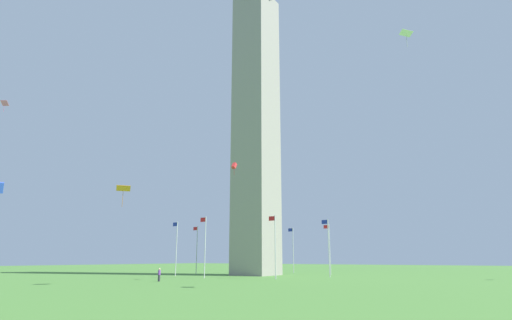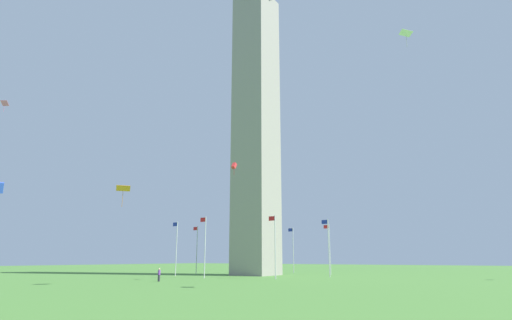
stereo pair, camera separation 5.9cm
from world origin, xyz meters
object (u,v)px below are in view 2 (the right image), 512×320
flagpole_s (328,245)px  kite_white_diamond (406,34)px  obelisk_monument (256,109)px  flagpole_nw (243,248)px  flagpole_sw (329,247)px  flagpole_ne (176,246)px  kite_pink_diamond (5,103)px  flagpole_n (197,247)px  flagpole_se (275,244)px  person_purple_shirt (159,275)px  kite_red_box (234,166)px  flagpole_w (293,248)px  flagpole_e (205,244)px  kite_blue_box (0,188)px  kite_orange_diamond (123,189)px

flagpole_s → kite_white_diamond: (-18.95, 22.12, 19.91)m
obelisk_monument → flagpole_nw: size_ratio=6.81×
obelisk_monument → flagpole_sw: size_ratio=6.81×
flagpole_ne → kite_pink_diamond: bearing=61.2°
flagpole_n → flagpole_ne: 10.51m
flagpole_n → flagpole_sw: same height
kite_pink_diamond → flagpole_n: bearing=-105.3°
flagpole_se → flagpole_nw: bearing=-45.0°
flagpole_se → flagpole_sw: same height
flagpole_sw → person_purple_shirt: (9.33, 32.62, -4.08)m
flagpole_s → kite_white_diamond: bearing=130.6°
flagpole_se → person_purple_shirt: flagpole_se is taller
flagpole_n → flagpole_s: size_ratio=1.00×
flagpole_se → kite_red_box: kite_red_box is taller
flagpole_ne → kite_pink_diamond: 34.39m
flagpole_sw → kite_pink_diamond: 58.20m
kite_pink_diamond → flagpole_s: bearing=-137.3°
flagpole_ne → flagpole_w: bearing=-112.5°
flagpole_ne → flagpole_nw: size_ratio=1.00×
flagpole_e → kite_white_diamond: bearing=165.6°
flagpole_e → kite_red_box: 13.32m
obelisk_monument → flagpole_n: size_ratio=6.81×
flagpole_e → kite_pink_diamond: 36.83m
flagpole_se → flagpole_w: (9.71, -23.43, 0.00)m
flagpole_e → person_purple_shirt: size_ratio=5.52×
kite_pink_diamond → kite_red_box: size_ratio=0.95×
flagpole_s → kite_blue_box: (32.48, 34.61, 7.29)m
kite_white_diamond → kite_red_box: (25.01, -5.10, -9.53)m
flagpole_nw → kite_orange_diamond: kite_orange_diamond is taller
kite_orange_diamond → kite_blue_box: (21.58, 3.19, 1.69)m
flagpole_e → kite_white_diamond: (-32.68, 8.39, 19.91)m
flagpole_sw → kite_red_box: size_ratio=5.04×
obelisk_monument → flagpole_sw: bearing=-134.8°
flagpole_sw → person_purple_shirt: bearing=74.0°
flagpole_w → flagpole_nw: bearing=22.5°
kite_pink_diamond → flagpole_se: bearing=-143.6°
flagpole_w → kite_blue_box: kite_blue_box is taller
flagpole_ne → person_purple_shirt: size_ratio=5.52×
kite_white_diamond → kite_red_box: bearing=-11.5°
flagpole_s → flagpole_w: bearing=-45.0°
flagpole_sw → flagpole_s: bearing=112.5°
flagpole_e → flagpole_se: same height
flagpole_e → flagpole_nw: size_ratio=1.00×
flagpole_s → kite_orange_diamond: 33.73m
kite_white_diamond → obelisk_monument: bearing=-34.1°
obelisk_monument → flagpole_s: size_ratio=6.81×
flagpole_e → flagpole_sw: (-9.71, -23.43, 0.00)m
flagpole_ne → flagpole_s: bearing=-157.5°
kite_orange_diamond → kite_red_box: size_ratio=1.31×
obelisk_monument → flagpole_se: bearing=134.8°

